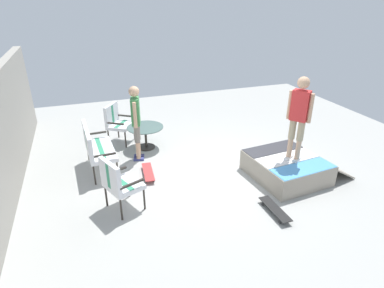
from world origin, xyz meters
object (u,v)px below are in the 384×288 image
(patio_chair_by_wall, at_px, (117,181))
(patio_bench, at_px, (95,145))
(skate_ramp, at_px, (287,167))
(person_skater, at_px, (299,113))
(patio_table, at_px, (146,133))
(skateboard_by_bench, at_px, (148,172))
(skateboard_spare, at_px, (275,209))
(patio_chair_near_house, at_px, (116,120))
(person_watching, at_px, (136,118))

(patio_chair_by_wall, bearing_deg, patio_bench, 9.61)
(skate_ramp, relative_size, person_skater, 1.21)
(patio_chair_by_wall, xyz_separation_m, patio_table, (2.43, -0.99, -0.21))
(skate_ramp, distance_m, skateboard_by_bench, 2.97)
(patio_bench, distance_m, skateboard_spare, 3.93)
(skate_ramp, bearing_deg, skateboard_spare, 138.06)
(patio_table, xyz_separation_m, skateboard_spare, (-3.43, -1.61, -0.32))
(patio_bench, relative_size, patio_table, 1.42)
(patio_chair_by_wall, distance_m, patio_table, 2.63)
(patio_chair_near_house, relative_size, person_skater, 0.59)
(skateboard_by_bench, height_order, skateboard_spare, same)
(patio_bench, bearing_deg, person_skater, -114.09)
(person_watching, xyz_separation_m, skateboard_spare, (-2.89, -1.90, -0.95))
(patio_table, bearing_deg, skate_ramp, -133.34)
(patio_chair_near_house, xyz_separation_m, person_skater, (-3.10, -3.19, 0.86))
(patio_chair_near_house, distance_m, person_skater, 4.53)
(person_skater, bearing_deg, person_watching, 55.38)
(skate_ramp, relative_size, patio_chair_by_wall, 2.05)
(person_watching, bearing_deg, skateboard_by_bench, -177.25)
(patio_chair_by_wall, distance_m, person_watching, 2.06)
(skate_ramp, relative_size, patio_bench, 1.63)
(patio_bench, relative_size, patio_chair_by_wall, 1.25)
(patio_chair_by_wall, relative_size, patio_table, 1.13)
(person_watching, height_order, person_skater, person_skater)
(patio_chair_near_house, height_order, patio_table, patio_chair_near_house)
(patio_chair_near_house, height_order, person_watching, person_watching)
(person_skater, height_order, skateboard_by_bench, person_skater)
(patio_chair_by_wall, relative_size, person_skater, 0.59)
(skateboard_by_bench, relative_size, skateboard_spare, 1.02)
(patio_chair_by_wall, height_order, patio_table, patio_chair_by_wall)
(skateboard_by_bench, bearing_deg, patio_chair_near_house, 10.74)
(patio_chair_near_house, xyz_separation_m, skateboard_spare, (-4.03, -2.24, -0.53))
(patio_chair_near_house, distance_m, skateboard_by_bench, 2.09)
(patio_bench, distance_m, person_watching, 1.09)
(patio_table, height_order, person_watching, person_watching)
(patio_bench, height_order, person_skater, person_skater)
(patio_table, distance_m, skateboard_spare, 3.80)
(person_skater, xyz_separation_m, skateboard_spare, (-0.93, 0.95, -1.39))
(skate_ramp, xyz_separation_m, patio_chair_near_house, (2.99, 3.16, 0.38))
(person_skater, relative_size, skateboard_by_bench, 2.11)
(person_watching, bearing_deg, skate_ramp, -123.32)
(patio_bench, height_order, patio_table, patio_bench)
(patio_chair_by_wall, relative_size, person_watching, 0.58)
(patio_bench, relative_size, skateboard_spare, 1.60)
(person_watching, height_order, skateboard_by_bench, person_watching)
(patio_bench, height_order, patio_chair_near_house, same)
(skate_ramp, height_order, patio_chair_by_wall, patio_chair_by_wall)
(skate_ramp, distance_m, person_skater, 1.25)
(patio_chair_near_house, relative_size, skateboard_spare, 1.27)
(person_skater, bearing_deg, skateboard_spare, 134.28)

